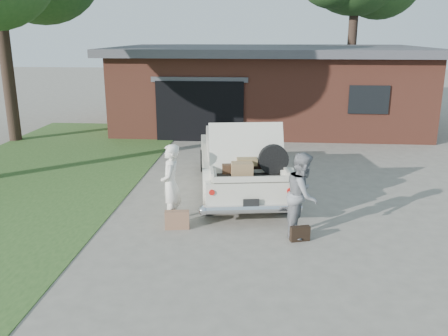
{
  "coord_description": "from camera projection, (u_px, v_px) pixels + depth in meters",
  "views": [
    {
      "loc": [
        0.8,
        -9.04,
        3.88
      ],
      "look_at": [
        0.0,
        0.6,
        1.1
      ],
      "focal_mm": 38.0,
      "sensor_mm": 36.0,
      "label": 1
    }
  ],
  "objects": [
    {
      "name": "suitcase_right",
      "position": [
        300.0,
        234.0,
        9.11
      ],
      "size": [
        0.4,
        0.23,
        0.3
      ],
      "primitive_type": "cube",
      "rotation": [
        0.0,
        0.0,
        0.29
      ],
      "color": "black",
      "rests_on": "ground"
    },
    {
      "name": "sedan",
      "position": [
        240.0,
        162.0,
        11.94
      ],
      "size": [
        2.63,
        5.23,
        1.98
      ],
      "rotation": [
        0.0,
        0.0,
        0.15
      ],
      "color": "beige",
      "rests_on": "ground"
    },
    {
      "name": "house",
      "position": [
        268.0,
        86.0,
        20.25
      ],
      "size": [
        12.8,
        7.8,
        3.3
      ],
      "color": "brown",
      "rests_on": "ground"
    },
    {
      "name": "grass_strip",
      "position": [
        33.0,
        177.0,
        13.1
      ],
      "size": [
        6.0,
        16.0,
        0.02
      ],
      "primitive_type": "cube",
      "color": "#2D4C1E",
      "rests_on": "ground"
    },
    {
      "name": "woman_right",
      "position": [
        303.0,
        195.0,
        9.22
      ],
      "size": [
        0.82,
        0.95,
        1.68
      ],
      "primitive_type": "imported",
      "rotation": [
        0.0,
        0.0,
        1.31
      ],
      "color": "gray",
      "rests_on": "ground"
    },
    {
      "name": "suitcase_left",
      "position": [
        177.0,
        220.0,
        9.67
      ],
      "size": [
        0.51,
        0.22,
        0.38
      ],
      "primitive_type": "cube",
      "rotation": [
        0.0,
        0.0,
        0.14
      ],
      "color": "#8F6249",
      "rests_on": "ground"
    },
    {
      "name": "ground",
      "position": [
        222.0,
        227.0,
        9.8
      ],
      "size": [
        90.0,
        90.0,
        0.0
      ],
      "primitive_type": "plane",
      "color": "gray",
      "rests_on": "ground"
    },
    {
      "name": "woman_left",
      "position": [
        171.0,
        184.0,
        9.83
      ],
      "size": [
        0.47,
        0.65,
        1.69
      ],
      "primitive_type": "imported",
      "rotation": [
        0.0,
        0.0,
        -1.46
      ],
      "color": "white",
      "rests_on": "ground"
    }
  ]
}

